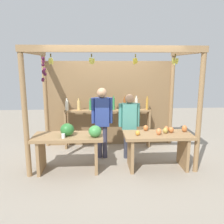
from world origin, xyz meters
The scene contains 7 objects.
ground_plane centered at (0.00, 0.00, 0.00)m, with size 12.00×12.00×0.00m, color gray.
market_stall centered at (-0.01, 0.43, 1.42)m, with size 3.44×1.85×2.47m.
fruit_counter_left centered at (-0.85, -0.67, 0.62)m, with size 1.42×0.64×0.99m.
fruit_counter_right centered at (0.92, -0.65, 0.56)m, with size 1.39×0.64×0.89m.
bottle_shelf_unit centered at (-0.07, 0.65, 0.83)m, with size 2.21×0.22×1.36m.
vendor_man centered at (-0.22, -0.03, 0.98)m, with size 0.48×0.22×1.63m.
vendor_woman centered at (0.39, -0.09, 0.88)m, with size 0.48×0.20×1.49m.
Camera 1 is at (-0.31, -5.16, 2.14)m, focal length 37.22 mm.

